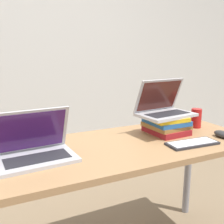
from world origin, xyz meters
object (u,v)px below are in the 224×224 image
laptop_left (35,149)px  laptop_on_books (164,108)px  soda_can (196,118)px  wireless_keyboard (192,143)px  book_stack (166,124)px  mouse (222,134)px

laptop_left → laptop_on_books: size_ratio=1.03×
laptop_on_books → soda_can: (0.26, 0.01, -0.09)m
wireless_keyboard → soda_can: soda_can is taller
wireless_keyboard → laptop_on_books: bearing=93.2°
book_stack → soda_can: 0.25m
wireless_keyboard → mouse: mouse is taller
book_stack → wireless_keyboard: size_ratio=0.86×
laptop_left → book_stack: 0.78m
mouse → soda_can: size_ratio=0.90×
laptop_on_books → wireless_keyboard: bearing=-86.8°
book_stack → laptop_on_books: size_ratio=0.71×
laptop_left → soda_can: 1.03m
laptop_on_books → soda_can: bearing=1.2°
laptop_left → wireless_keyboard: laptop_left is taller
laptop_left → wireless_keyboard: bearing=-11.6°
book_stack → soda_can: (0.25, 0.02, 0.01)m
book_stack → soda_can: size_ratio=1.99×
book_stack → mouse: (0.24, -0.21, -0.04)m
laptop_left → book_stack: laptop_left is taller
laptop_on_books → soda_can: laptop_on_books is taller
laptop_left → laptop_on_books: laptop_on_books is taller
mouse → soda_can: soda_can is taller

